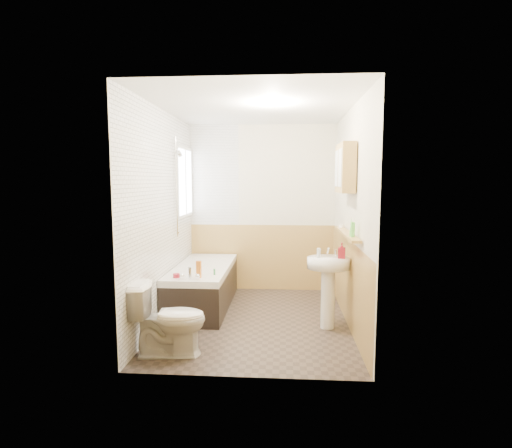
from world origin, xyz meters
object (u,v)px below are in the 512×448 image
at_px(pine_shelf, 347,233).
at_px(medicine_cabinet, 345,168).
at_px(toilet, 169,319).
at_px(bathtub, 203,285).
at_px(sink, 328,278).

bearing_deg(pine_shelf, medicine_cabinet, 117.65).
relative_size(toilet, pine_shelf, 0.55).
height_order(bathtub, medicine_cabinet, medicine_cabinet).
xyz_separation_m(toilet, sink, (1.60, 0.81, 0.23)).
bearing_deg(bathtub, pine_shelf, -19.92).
bearing_deg(sink, bathtub, 164.71).
relative_size(bathtub, pine_shelf, 1.31).
bearing_deg(bathtub, medicine_cabinet, -18.66).
bearing_deg(pine_shelf, bathtub, 160.08).
distance_m(toilet, sink, 1.81).
bearing_deg(medicine_cabinet, pine_shelf, -62.35).
height_order(bathtub, pine_shelf, pine_shelf).
relative_size(toilet, medicine_cabinet, 1.17).
height_order(toilet, pine_shelf, pine_shelf).
height_order(sink, medicine_cabinet, medicine_cabinet).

